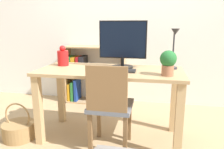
{
  "coord_description": "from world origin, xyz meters",
  "views": [
    {
      "loc": [
        0.44,
        -2.1,
        1.18
      ],
      "look_at": [
        0.0,
        0.1,
        0.66
      ],
      "focal_mm": 35.0,
      "sensor_mm": 36.0,
      "label": 1
    }
  ],
  "objects_px": {
    "monitor": "(123,42)",
    "desk_lamp": "(174,45)",
    "bookshelf": "(85,74)",
    "basket": "(19,130)",
    "keyboard": "(119,70)",
    "vase": "(63,57)",
    "potted_plant": "(168,62)",
    "chair": "(110,104)"
  },
  "relations": [
    {
      "from": "vase",
      "to": "desk_lamp",
      "type": "height_order",
      "value": "desk_lamp"
    },
    {
      "from": "monitor",
      "to": "chair",
      "type": "bearing_deg",
      "value": -98.92
    },
    {
      "from": "monitor",
      "to": "keyboard",
      "type": "bearing_deg",
      "value": -90.4
    },
    {
      "from": "potted_plant",
      "to": "basket",
      "type": "distance_m",
      "value": 1.68
    },
    {
      "from": "monitor",
      "to": "desk_lamp",
      "type": "bearing_deg",
      "value": -3.15
    },
    {
      "from": "desk_lamp",
      "to": "keyboard",
      "type": "bearing_deg",
      "value": -162.16
    },
    {
      "from": "chair",
      "to": "vase",
      "type": "bearing_deg",
      "value": 141.13
    },
    {
      "from": "desk_lamp",
      "to": "potted_plant",
      "type": "xyz_separation_m",
      "value": [
        -0.06,
        -0.26,
        -0.12
      ]
    },
    {
      "from": "monitor",
      "to": "chair",
      "type": "xyz_separation_m",
      "value": [
        -0.06,
        -0.38,
        -0.54
      ]
    },
    {
      "from": "monitor",
      "to": "bookshelf",
      "type": "xyz_separation_m",
      "value": [
        -0.7,
        0.88,
        -0.57
      ]
    },
    {
      "from": "desk_lamp",
      "to": "basket",
      "type": "bearing_deg",
      "value": -168.06
    },
    {
      "from": "vase",
      "to": "chair",
      "type": "xyz_separation_m",
      "value": [
        0.6,
        -0.36,
        -0.37
      ]
    },
    {
      "from": "chair",
      "to": "desk_lamp",
      "type": "bearing_deg",
      "value": 24.05
    },
    {
      "from": "monitor",
      "to": "basket",
      "type": "relative_size",
      "value": 1.24
    },
    {
      "from": "potted_plant",
      "to": "basket",
      "type": "relative_size",
      "value": 0.57
    },
    {
      "from": "keyboard",
      "to": "bookshelf",
      "type": "relative_size",
      "value": 0.35
    },
    {
      "from": "bookshelf",
      "to": "keyboard",
      "type": "bearing_deg",
      "value": -56.7
    },
    {
      "from": "monitor",
      "to": "desk_lamp",
      "type": "distance_m",
      "value": 0.51
    },
    {
      "from": "monitor",
      "to": "desk_lamp",
      "type": "height_order",
      "value": "monitor"
    },
    {
      "from": "vase",
      "to": "chair",
      "type": "bearing_deg",
      "value": -31.21
    },
    {
      "from": "monitor",
      "to": "keyboard",
      "type": "distance_m",
      "value": 0.32
    },
    {
      "from": "vase",
      "to": "potted_plant",
      "type": "bearing_deg",
      "value": -14.01
    },
    {
      "from": "monitor",
      "to": "keyboard",
      "type": "relative_size",
      "value": 1.55
    },
    {
      "from": "keyboard",
      "to": "bookshelf",
      "type": "height_order",
      "value": "bookshelf"
    },
    {
      "from": "desk_lamp",
      "to": "potted_plant",
      "type": "height_order",
      "value": "desk_lamp"
    },
    {
      "from": "desk_lamp",
      "to": "bookshelf",
      "type": "height_order",
      "value": "desk_lamp"
    },
    {
      "from": "bookshelf",
      "to": "basket",
      "type": "xyz_separation_m",
      "value": [
        -0.34,
        -1.23,
        -0.34
      ]
    },
    {
      "from": "bookshelf",
      "to": "basket",
      "type": "relative_size",
      "value": 2.26
    },
    {
      "from": "desk_lamp",
      "to": "potted_plant",
      "type": "bearing_deg",
      "value": -103.32
    },
    {
      "from": "keyboard",
      "to": "potted_plant",
      "type": "xyz_separation_m",
      "value": [
        0.45,
        -0.1,
        0.12
      ]
    },
    {
      "from": "bookshelf",
      "to": "potted_plant",
      "type": "bearing_deg",
      "value": -45.49
    },
    {
      "from": "vase",
      "to": "potted_plant",
      "type": "distance_m",
      "value": 1.14
    },
    {
      "from": "chair",
      "to": "basket",
      "type": "height_order",
      "value": "chair"
    },
    {
      "from": "monitor",
      "to": "chair",
      "type": "height_order",
      "value": "monitor"
    },
    {
      "from": "desk_lamp",
      "to": "chair",
      "type": "height_order",
      "value": "desk_lamp"
    },
    {
      "from": "keyboard",
      "to": "vase",
      "type": "relative_size",
      "value": 1.43
    },
    {
      "from": "potted_plant",
      "to": "bookshelf",
      "type": "relative_size",
      "value": 0.25
    },
    {
      "from": "vase",
      "to": "basket",
      "type": "xyz_separation_m",
      "value": [
        -0.39,
        -0.34,
        -0.73
      ]
    },
    {
      "from": "potted_plant",
      "to": "chair",
      "type": "xyz_separation_m",
      "value": [
        -0.51,
        -0.09,
        -0.4
      ]
    },
    {
      "from": "monitor",
      "to": "basket",
      "type": "height_order",
      "value": "monitor"
    },
    {
      "from": "potted_plant",
      "to": "monitor",
      "type": "bearing_deg",
      "value": 146.72
    },
    {
      "from": "keyboard",
      "to": "desk_lamp",
      "type": "distance_m",
      "value": 0.59
    }
  ]
}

